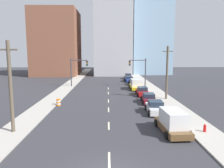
% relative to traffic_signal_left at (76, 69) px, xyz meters
% --- Properties ---
extents(sidewalk_left, '(3.00, 88.13, 0.14)m').
position_rel_traffic_signal_left_xyz_m(sidewalk_left, '(-1.86, 9.42, -3.84)').
color(sidewalk_left, '#ADA89E').
rests_on(sidewalk_left, ground).
extents(sidewalk_right, '(3.00, 88.13, 0.14)m').
position_rel_traffic_signal_left_xyz_m(sidewalk_right, '(15.67, 9.42, -3.84)').
color(sidewalk_right, '#ADA89E').
rests_on(sidewalk_right, ground).
extents(lane_stripe_at_2m, '(0.16, 2.40, 0.01)m').
position_rel_traffic_signal_left_xyz_m(lane_stripe_at_2m, '(6.90, -32.64, -3.91)').
color(lane_stripe_at_2m, beige).
rests_on(lane_stripe_at_2m, ground).
extents(lane_stripe_at_9m, '(0.16, 2.40, 0.01)m').
position_rel_traffic_signal_left_xyz_m(lane_stripe_at_9m, '(6.90, -25.53, -3.91)').
color(lane_stripe_at_9m, beige).
rests_on(lane_stripe_at_9m, ground).
extents(lane_stripe_at_15m, '(0.16, 2.40, 0.01)m').
position_rel_traffic_signal_left_xyz_m(lane_stripe_at_15m, '(6.90, -19.29, -3.91)').
color(lane_stripe_at_15m, beige).
rests_on(lane_stripe_at_15m, ground).
extents(lane_stripe_at_21m, '(0.16, 2.40, 0.01)m').
position_rel_traffic_signal_left_xyz_m(lane_stripe_at_21m, '(6.90, -14.14, -3.91)').
color(lane_stripe_at_21m, beige).
rests_on(lane_stripe_at_21m, ground).
extents(lane_stripe_at_27m, '(0.16, 2.40, 0.01)m').
position_rel_traffic_signal_left_xyz_m(lane_stripe_at_27m, '(6.90, -7.47, -3.91)').
color(lane_stripe_at_27m, beige).
rests_on(lane_stripe_at_27m, ground).
extents(lane_stripe_at_32m, '(0.16, 2.40, 0.01)m').
position_rel_traffic_signal_left_xyz_m(lane_stripe_at_32m, '(6.90, -2.30, -3.91)').
color(lane_stripe_at_32m, beige).
rests_on(lane_stripe_at_32m, ground).
extents(building_brick_left, '(14.00, 16.00, 20.84)m').
position_rel_traffic_signal_left_xyz_m(building_brick_left, '(-9.88, 26.44, 6.51)').
color(building_brick_left, brown).
rests_on(building_brick_left, ground).
extents(building_office_center, '(12.00, 20.00, 27.88)m').
position_rel_traffic_signal_left_xyz_m(building_office_center, '(8.51, 30.44, 10.03)').
color(building_office_center, '#A8A8AD').
rests_on(building_office_center, ground).
extents(building_glass_right, '(13.00, 20.00, 33.91)m').
position_rel_traffic_signal_left_xyz_m(building_glass_right, '(21.69, 34.44, 13.04)').
color(building_glass_right, '#8CADC6').
rests_on(building_glass_right, ground).
extents(traffic_signal_left, '(3.71, 0.35, 6.10)m').
position_rel_traffic_signal_left_xyz_m(traffic_signal_left, '(0.00, 0.00, 0.00)').
color(traffic_signal_left, '#38383D').
rests_on(traffic_signal_left, ground).
extents(traffic_signal_right, '(3.71, 0.35, 6.10)m').
position_rel_traffic_signal_left_xyz_m(traffic_signal_right, '(13.88, 0.00, 0.00)').
color(traffic_signal_right, '#38383D').
rests_on(traffic_signal_right, ground).
extents(utility_pole_left_near, '(1.60, 0.32, 8.32)m').
position_rel_traffic_signal_left_xyz_m(utility_pole_left_near, '(-1.81, -27.37, 0.37)').
color(utility_pole_left_near, brown).
rests_on(utility_pole_left_near, ground).
extents(utility_pole_right_mid, '(1.60, 0.32, 8.29)m').
position_rel_traffic_signal_left_xyz_m(utility_pole_right_mid, '(15.93, -13.31, 0.35)').
color(utility_pole_right_mid, brown).
rests_on(utility_pole_right_mid, ground).
extents(traffic_barrel, '(0.56, 0.56, 0.95)m').
position_rel_traffic_signal_left_xyz_m(traffic_barrel, '(-0.02, -17.04, -3.44)').
color(traffic_barrel, orange).
rests_on(traffic_barrel, ground).
extents(fire_hydrant, '(0.26, 0.26, 0.84)m').
position_rel_traffic_signal_left_xyz_m(fire_hydrant, '(15.61, -27.77, -3.50)').
color(fire_hydrant, red).
rests_on(fire_hydrant, ground).
extents(box_truck_brown, '(2.45, 5.31, 2.12)m').
position_rel_traffic_signal_left_xyz_m(box_truck_brown, '(12.71, -27.57, -2.91)').
color(box_truck_brown, brown).
rests_on(box_truck_brown, ground).
extents(sedan_white, '(2.26, 4.41, 1.51)m').
position_rel_traffic_signal_left_xyz_m(sedan_white, '(12.58, -20.96, -3.22)').
color(sedan_white, silver).
rests_on(sedan_white, ground).
extents(sedan_maroon, '(2.28, 4.51, 1.39)m').
position_rel_traffic_signal_left_xyz_m(sedan_maroon, '(12.80, -15.38, -3.27)').
color(sedan_maroon, maroon).
rests_on(sedan_maroon, ground).
extents(sedan_red, '(2.10, 4.35, 1.45)m').
position_rel_traffic_signal_left_xyz_m(sedan_red, '(12.75, -9.76, -3.25)').
color(sedan_red, red).
rests_on(sedan_red, ground).
extents(box_truck_yellow, '(2.50, 5.55, 2.07)m').
position_rel_traffic_signal_left_xyz_m(box_truck_yellow, '(12.46, -3.54, -2.93)').
color(box_truck_yellow, gold).
rests_on(box_truck_yellow, ground).
extents(sedan_black, '(2.17, 4.39, 1.36)m').
position_rel_traffic_signal_left_xyz_m(sedan_black, '(12.66, 2.55, -3.29)').
color(sedan_black, black).
rests_on(sedan_black, ground).
extents(sedan_blue, '(2.31, 4.47, 1.37)m').
position_rel_traffic_signal_left_xyz_m(sedan_blue, '(12.18, 8.55, -3.28)').
color(sedan_blue, navy).
rests_on(sedan_blue, ground).
extents(sedan_tan, '(2.20, 4.43, 1.51)m').
position_rel_traffic_signal_left_xyz_m(sedan_tan, '(12.54, 14.56, -3.23)').
color(sedan_tan, tan).
rests_on(sedan_tan, ground).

